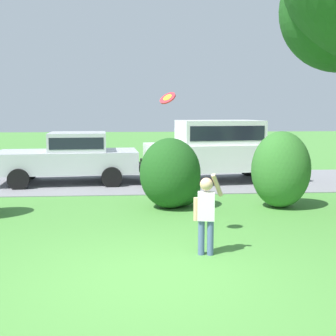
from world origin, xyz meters
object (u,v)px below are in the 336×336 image
object	(u,v)px
child_thrower	(206,210)
frisbee	(168,98)
parked_sedan	(71,156)
parked_suv	(219,148)

from	to	relation	value
child_thrower	frisbee	distance (m)	1.94
parked_sedan	child_thrower	size ratio (longest dim) A/B	3.52
parked_suv	child_thrower	xyz separation A→B (m)	(-1.50, -6.89, -0.36)
parked_suv	frisbee	xyz separation A→B (m)	(-2.04, -6.15, 1.35)
parked_sedan	parked_suv	world-z (taller)	parked_suv
parked_suv	child_thrower	distance (m)	7.06
parked_sedan	parked_suv	size ratio (longest dim) A/B	0.93
parked_sedan	parked_suv	distance (m)	4.57
child_thrower	frisbee	xyz separation A→B (m)	(-0.54, 0.74, 1.71)
parked_suv	frisbee	distance (m)	6.62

